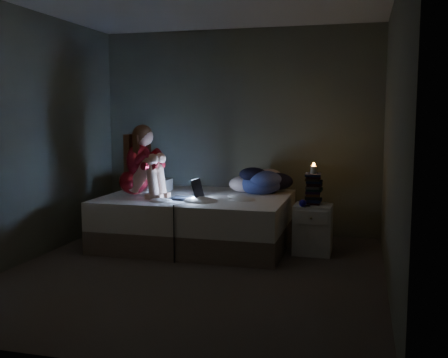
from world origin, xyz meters
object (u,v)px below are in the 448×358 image
(phone, at_px, (307,205))
(nightstand, at_px, (313,229))
(candle, at_px, (314,168))
(laptop, at_px, (185,189))
(woman, at_px, (134,161))
(bed, at_px, (197,220))

(phone, bearing_deg, nightstand, 27.86)
(nightstand, relative_size, candle, 6.79)
(laptop, distance_m, nightstand, 1.48)
(woman, bearing_deg, candle, 16.39)
(nightstand, xyz_separation_m, candle, (-0.01, 0.05, 0.67))
(bed, height_order, woman, woman)
(candle, bearing_deg, woman, -173.24)
(candle, height_order, phone, candle)
(woman, xyz_separation_m, candle, (2.03, 0.24, -0.05))
(nightstand, bearing_deg, candle, 100.34)
(bed, distance_m, woman, 1.01)
(phone, bearing_deg, laptop, 175.90)
(bed, xyz_separation_m, laptop, (-0.04, -0.30, 0.41))
(woman, bearing_deg, bed, 30.04)
(woman, xyz_separation_m, laptop, (0.64, -0.05, -0.29))
(candle, xyz_separation_m, phone, (-0.06, -0.11, -0.40))
(bed, bearing_deg, nightstand, -2.81)
(nightstand, height_order, candle, candle)
(woman, relative_size, laptop, 2.37)
(bed, relative_size, candle, 26.37)
(candle, distance_m, phone, 0.42)
(woman, bearing_deg, nightstand, 14.86)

